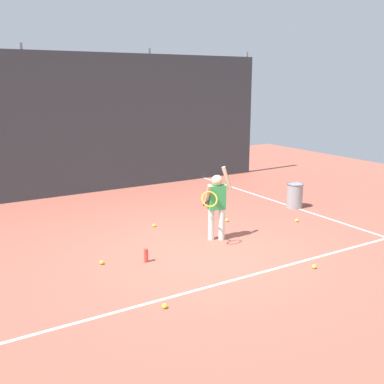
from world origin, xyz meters
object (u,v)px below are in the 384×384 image
(ball_hopper, at_px, (295,195))
(tennis_ball_5, at_px, (227,220))
(water_bottle, at_px, (146,255))
(tennis_ball_0, at_px, (314,267))
(tennis_ball_1, at_px, (297,220))
(tennis_ball_4, at_px, (154,225))
(tennis_ball_2, at_px, (102,262))
(tennis_ball_3, at_px, (165,306))
(tennis_player, at_px, (216,201))

(ball_hopper, distance_m, tennis_ball_5, 1.98)
(water_bottle, height_order, tennis_ball_0, water_bottle)
(tennis_ball_0, height_order, tennis_ball_1, same)
(tennis_ball_4, bearing_deg, tennis_ball_2, -140.90)
(tennis_ball_0, xyz_separation_m, tennis_ball_5, (0.25, 2.67, 0.00))
(tennis_ball_2, height_order, tennis_ball_3, same)
(tennis_player, height_order, tennis_ball_4, tennis_player)
(tennis_ball_3, bearing_deg, tennis_ball_4, 65.59)
(ball_hopper, bearing_deg, water_bottle, -164.81)
(ball_hopper, bearing_deg, tennis_player, -162.23)
(ball_hopper, bearing_deg, tennis_ball_5, -177.29)
(water_bottle, height_order, tennis_ball_5, water_bottle)
(water_bottle, height_order, tennis_ball_2, water_bottle)
(ball_hopper, bearing_deg, tennis_ball_4, 173.74)
(ball_hopper, relative_size, tennis_ball_3, 8.52)
(tennis_player, height_order, ball_hopper, tennis_player)
(tennis_ball_3, relative_size, tennis_ball_4, 1.00)
(tennis_ball_0, distance_m, tennis_ball_3, 2.58)
(ball_hopper, bearing_deg, tennis_ball_2, -169.71)
(tennis_player, relative_size, ball_hopper, 2.40)
(tennis_ball_0, xyz_separation_m, tennis_ball_3, (-2.58, 0.08, 0.00))
(tennis_player, relative_size, tennis_ball_1, 20.46)
(tennis_player, bearing_deg, tennis_ball_2, -164.34)
(ball_hopper, height_order, tennis_ball_5, ball_hopper)
(tennis_ball_2, bearing_deg, tennis_ball_0, -34.09)
(water_bottle, bearing_deg, tennis_player, 10.43)
(tennis_ball_0, xyz_separation_m, tennis_ball_2, (-2.76, 1.87, 0.00))
(ball_hopper, bearing_deg, tennis_ball_3, -150.67)
(water_bottle, relative_size, tennis_ball_1, 3.33)
(water_bottle, bearing_deg, tennis_ball_3, -107.19)
(ball_hopper, distance_m, tennis_ball_2, 5.06)
(tennis_ball_0, relative_size, tennis_ball_4, 1.00)
(tennis_ball_4, bearing_deg, ball_hopper, -6.26)
(tennis_ball_4, relative_size, tennis_ball_5, 1.00)
(water_bottle, bearing_deg, tennis_ball_1, 5.16)
(water_bottle, distance_m, tennis_ball_3, 1.59)
(tennis_player, distance_m, water_bottle, 1.69)
(tennis_ball_3, xyz_separation_m, tennis_ball_4, (1.39, 3.06, 0.00))
(ball_hopper, height_order, tennis_ball_1, ball_hopper)
(tennis_ball_3, bearing_deg, tennis_ball_0, -1.69)
(tennis_player, height_order, tennis_ball_2, tennis_player)
(tennis_ball_1, xyz_separation_m, tennis_ball_3, (-4.06, -1.84, 0.00))
(ball_hopper, xyz_separation_m, tennis_ball_5, (-1.96, -0.09, -0.26))
(tennis_player, relative_size, tennis_ball_4, 20.46)
(tennis_player, relative_size, tennis_ball_0, 20.46)
(tennis_ball_5, bearing_deg, tennis_ball_2, -164.95)
(tennis_ball_1, bearing_deg, water_bottle, -174.84)
(tennis_ball_4, height_order, tennis_ball_5, same)
(tennis_ball_3, distance_m, tennis_ball_4, 3.36)
(tennis_ball_2, bearing_deg, tennis_ball_1, 0.71)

